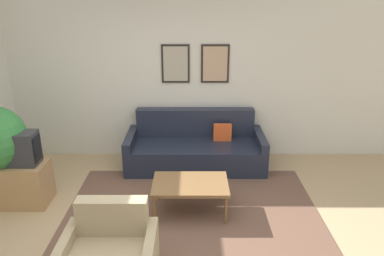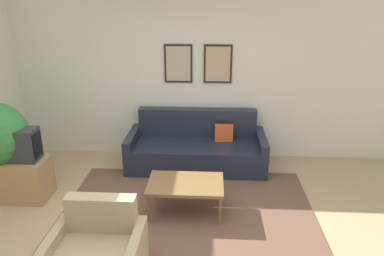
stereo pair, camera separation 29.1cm
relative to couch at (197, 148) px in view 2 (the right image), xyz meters
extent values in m
plane|color=tan|center=(-0.45, -2.08, -0.29)|extent=(16.00, 16.00, 0.00)
cube|color=brown|center=(-0.05, -1.31, -0.28)|extent=(3.16, 2.15, 0.01)
cube|color=beige|center=(-0.45, 0.46, 1.06)|extent=(8.00, 0.06, 2.70)
cube|color=black|center=(-0.31, 0.41, 1.26)|extent=(0.44, 0.03, 0.60)
cube|color=#A89E89|center=(-0.31, 0.40, 1.26)|extent=(0.38, 0.01, 0.54)
cube|color=black|center=(0.31, 0.41, 1.26)|extent=(0.44, 0.03, 0.60)
cube|color=tan|center=(0.31, 0.40, 1.26)|extent=(0.38, 0.01, 0.54)
cube|color=#1E2333|center=(0.00, -0.06, -0.08)|extent=(1.89, 0.90, 0.40)
cube|color=#1E2333|center=(0.00, 0.29, 0.34)|extent=(1.89, 0.20, 0.44)
cube|color=#1E2333|center=(-1.01, -0.06, -0.01)|extent=(0.12, 0.90, 0.54)
cube|color=#1E2333|center=(1.00, -0.06, -0.01)|extent=(0.12, 0.90, 0.54)
cube|color=#D15123|center=(0.42, 0.05, 0.24)|extent=(0.28, 0.10, 0.28)
cube|color=brown|center=(-0.08, -1.36, 0.10)|extent=(0.93, 0.62, 0.04)
cylinder|color=brown|center=(-0.50, -1.62, -0.10)|extent=(0.04, 0.04, 0.37)
cylinder|color=brown|center=(0.35, -1.62, -0.10)|extent=(0.04, 0.04, 0.37)
cylinder|color=brown|center=(-0.50, -1.09, -0.10)|extent=(0.04, 0.04, 0.37)
cylinder|color=brown|center=(0.35, -1.09, -0.10)|extent=(0.04, 0.04, 0.37)
cube|color=#A87F51|center=(-2.29, -1.14, -0.01)|extent=(0.74, 0.46, 0.56)
cube|color=#2D2D33|center=(-2.29, -1.14, 0.49)|extent=(0.60, 0.28, 0.43)
cube|color=black|center=(-1.99, -1.14, 0.49)|extent=(0.01, 0.23, 0.33)
cube|color=tan|center=(-0.82, -2.36, 0.31)|extent=(0.68, 0.16, 0.37)
cylinder|color=#935638|center=(-2.56, -1.07, -0.15)|extent=(0.28, 0.28, 0.26)
cylinder|color=#51381E|center=(-2.56, -1.07, 0.10)|extent=(0.04, 0.04, 0.25)
cylinder|color=beige|center=(-2.57, -0.65, -0.21)|extent=(0.24, 0.24, 0.15)
cylinder|color=#51381E|center=(-2.57, -0.65, -0.07)|extent=(0.04, 0.04, 0.14)
sphere|color=#3D8442|center=(-2.57, -0.65, 0.19)|extent=(0.45, 0.45, 0.45)
cylinder|color=beige|center=(-2.40, -0.75, -0.18)|extent=(0.27, 0.27, 0.21)
cylinder|color=#51381E|center=(-2.40, -0.75, -0.02)|extent=(0.04, 0.04, 0.12)
sphere|color=#28662D|center=(-2.40, -0.75, 0.22)|extent=(0.41, 0.41, 0.41)
camera|label=1|loc=(-0.06, -5.43, 2.33)|focal=35.00mm
camera|label=2|loc=(0.24, -5.42, 2.33)|focal=35.00mm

